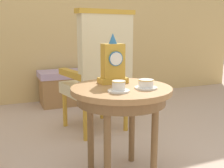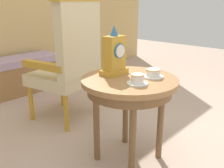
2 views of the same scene
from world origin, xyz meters
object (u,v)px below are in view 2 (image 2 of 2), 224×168
object	(u,v)px
teacup_left	(138,80)
window_bench	(21,74)
side_table	(129,89)
teacup_right	(153,73)
mantel_clock	(114,55)
armchair	(70,60)

from	to	relation	value
teacup_left	window_bench	bearing A→B (deg)	81.79
side_table	teacup_right	size ratio (longest dim) A/B	4.56
side_table	mantel_clock	world-z (taller)	mantel_clock
mantel_clock	teacup_left	bearing A→B (deg)	-105.19
side_table	teacup_right	world-z (taller)	teacup_right
side_table	mantel_clock	size ratio (longest dim) A/B	1.92
mantel_clock	armchair	size ratio (longest dim) A/B	0.29
teacup_left	teacup_right	distance (m)	0.19
mantel_clock	window_bench	xyz separation A→B (m)	(0.22, 1.78, -0.53)
teacup_right	mantel_clock	size ratio (longest dim) A/B	0.42
mantel_clock	window_bench	world-z (taller)	mantel_clock
mantel_clock	window_bench	bearing A→B (deg)	82.82
teacup_right	mantel_clock	bearing A→B (deg)	117.01
side_table	teacup_right	bearing A→B (deg)	-40.08
side_table	window_bench	distance (m)	1.96
armchair	teacup_left	bearing A→B (deg)	-103.16
window_bench	side_table	bearing A→B (deg)	-96.65
mantel_clock	armchair	xyz separation A→B (m)	(0.15, 0.68, -0.16)
teacup_left	mantel_clock	bearing A→B (deg)	74.81
teacup_left	armchair	world-z (taller)	armchair
side_table	armchair	xyz separation A→B (m)	(0.15, 0.81, 0.06)
teacup_right	window_bench	world-z (taller)	teacup_right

